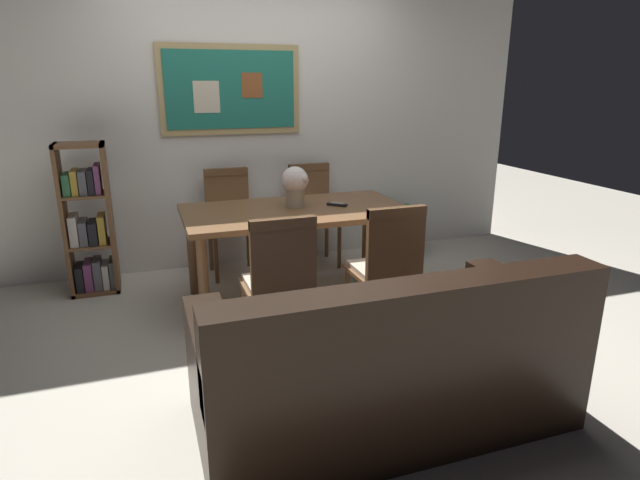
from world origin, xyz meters
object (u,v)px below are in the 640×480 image
bookshelf (89,227)px  dining_chair_far_left (230,213)px  flower_vase (295,184)px  dining_table (296,220)px  potted_ivy (406,229)px  leather_couch (387,368)px  tv_remote (337,204)px  dining_chair_near_right (388,261)px  dining_chair_near_left (280,276)px  dining_chair_far_right (313,206)px

bookshelf → dining_chair_far_left: bearing=5.1°
flower_vase → dining_table: bearing=-103.4°
dining_chair_far_left → potted_ivy: bearing=-1.2°
leather_couch → bookshelf: (-1.45, 2.33, 0.22)m
dining_chair_far_left → leather_couch: size_ratio=0.51×
tv_remote → dining_table: bearing=177.5°
dining_chair_near_right → leather_couch: (-0.40, -0.83, -0.23)m
dining_chair_near_left → tv_remote: (0.67, 0.83, 0.20)m
flower_vase → bookshelf: bearing=157.0°
dining_chair_near_right → potted_ivy: bearing=58.2°
dining_chair_near_right → flower_vase: (-0.35, 0.87, 0.36)m
tv_remote → dining_chair_far_left: bearing=130.5°
dining_table → leather_couch: 1.67m
dining_table → dining_chair_far_left: dining_chair_far_left is taller
dining_chair_far_left → tv_remote: size_ratio=6.37×
leather_couch → tv_remote: 1.72m
leather_couch → tv_remote: leather_couch is taller
dining_chair_far_left → flower_vase: (0.38, -0.74, 0.36)m
dining_chair_far_right → potted_ivy: bearing=-3.1°
dining_table → tv_remote: 0.34m
dining_chair_far_right → dining_chair_near_left: same height
leather_couch → bookshelf: bookshelf is taller
tv_remote → dining_chair_near_right: bearing=-86.9°
dining_table → dining_chair_near_right: size_ratio=1.81×
dining_chair_far_right → flower_vase: bearing=-117.0°
dining_chair_far_right → dining_chair_near_right: (-0.03, -1.62, 0.00)m
dining_table → tv_remote: size_ratio=11.54×
dining_chair_far_right → dining_chair_far_left: 0.76m
dining_chair_near_left → bookshelf: (-1.14, 1.53, -0.00)m
dining_chair_near_left → dining_chair_near_right: (0.71, 0.03, 0.00)m
leather_couch → dining_table: bearing=88.8°
dining_chair_far_left → dining_chair_near_left: same height
bookshelf → tv_remote: size_ratio=8.33×
dining_chair_far_left → leather_couch: 2.46m
dining_chair_far_right → dining_chair_far_left: (-0.76, -0.01, 0.00)m
potted_ivy → dining_chair_far_right: bearing=176.9°
dining_chair_near_left → leather_couch: dining_chair_near_left is taller
dining_chair_far_right → dining_chair_near_left: size_ratio=1.00×
potted_ivy → tv_remote: tv_remote is taller
dining_chair_far_left → tv_remote: dining_chair_far_left is taller
dining_chair_near_left → bookshelf: bookshelf is taller
dining_chair_near_left → bookshelf: size_ratio=0.76×
dining_chair_near_left → dining_table: bearing=67.4°
dining_table → leather_couch: (-0.04, -1.64, -0.33)m
leather_couch → tv_remote: size_ratio=12.60×
dining_chair_far_right → dining_chair_near_right: same height
bookshelf → dining_chair_near_left: bearing=-53.4°
leather_couch → potted_ivy: (1.37, 2.39, -0.06)m
leather_couch → flower_vase: size_ratio=5.89×
tv_remote → potted_ivy: bearing=37.2°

